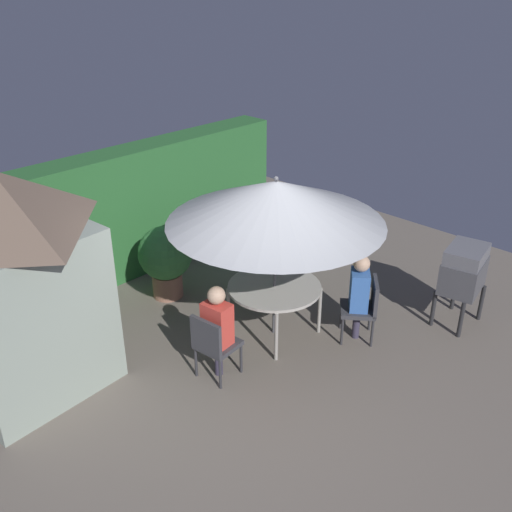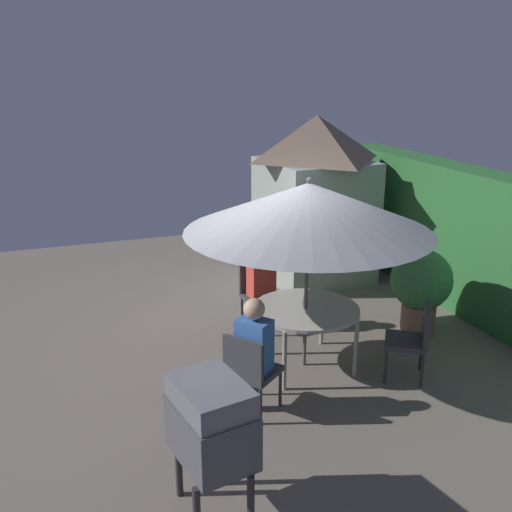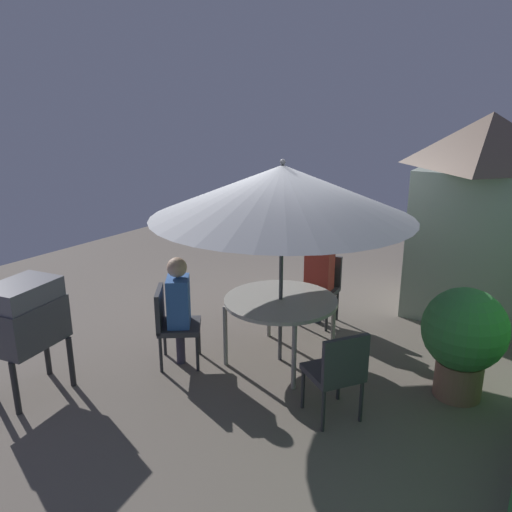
{
  "view_description": "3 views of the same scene",
  "coord_description": "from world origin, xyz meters",
  "views": [
    {
      "loc": [
        -4.42,
        -4.06,
        4.64
      ],
      "look_at": [
        0.42,
        0.62,
        1.25
      ],
      "focal_mm": 40.8,
      "sensor_mm": 36.0,
      "label": 1
    },
    {
      "loc": [
        6.39,
        -2.16,
        3.44
      ],
      "look_at": [
        -0.05,
        0.14,
        1.22
      ],
      "focal_mm": 40.59,
      "sensor_mm": 36.0,
      "label": 2
    },
    {
      "loc": [
        5.22,
        3.32,
        2.9
      ],
      "look_at": [
        0.34,
        -0.05,
        1.08
      ],
      "focal_mm": 36.08,
      "sensor_mm": 36.0,
      "label": 3
    }
  ],
  "objects": [
    {
      "name": "patio_table",
      "position": [
        0.66,
        0.51,
        0.7
      ],
      "size": [
        1.27,
        1.27,
        0.75
      ],
      "color": "#B2ADA3",
      "rests_on": "ground"
    },
    {
      "name": "chair_far_side",
      "position": [
        1.42,
        -0.45,
        0.52
      ],
      "size": [
        0.65,
        0.65,
        0.9
      ],
      "color": "#38383D",
      "rests_on": "ground"
    },
    {
      "name": "ground_plane",
      "position": [
        0.0,
        0.0,
        0.0
      ],
      "size": [
        11.0,
        11.0,
        0.0
      ],
      "primitive_type": "plane",
      "color": "#6B6056"
    },
    {
      "name": "chair_toward_hedge",
      "position": [
        1.35,
        1.56,
        0.52
      ],
      "size": [
        0.64,
        0.64,
        0.9
      ],
      "color": "#38383D",
      "rests_on": "ground"
    },
    {
      "name": "patio_umbrella",
      "position": [
        0.66,
        0.51,
        1.97
      ],
      "size": [
        2.82,
        2.82,
        2.3
      ],
      "color": "#4C4C51",
      "rests_on": "ground"
    },
    {
      "name": "garden_shed",
      "position": [
        -2.19,
        1.95,
        1.4
      ],
      "size": [
        1.87,
        1.81,
        2.74
      ],
      "color": "gray",
      "rests_on": "ground"
    },
    {
      "name": "person_in_blue",
      "position": [
        1.37,
        -0.38,
        0.78
      ],
      "size": [
        0.42,
        0.4,
        1.26
      ],
      "color": "#3866B2",
      "rests_on": "ground"
    },
    {
      "name": "chair_near_shed",
      "position": [
        -0.59,
        0.37,
        0.52
      ],
      "size": [
        0.51,
        0.51,
        0.9
      ],
      "color": "#38383D",
      "rests_on": "ground"
    },
    {
      "name": "bbq_grill",
      "position": [
        2.68,
        -1.2,
        0.85
      ],
      "size": [
        0.78,
        0.62,
        1.2
      ],
      "color": "#47474C",
      "rests_on": "ground"
    },
    {
      "name": "potted_plant_by_shed",
      "position": [
        0.27,
        2.39,
        0.67
      ],
      "size": [
        0.83,
        0.83,
        1.15
      ],
      "color": "#936651",
      "rests_on": "ground"
    },
    {
      "name": "person_in_red",
      "position": [
        -0.5,
        0.38,
        0.78
      ],
      "size": [
        0.28,
        0.36,
        1.26
      ],
      "color": "#CC3D33",
      "rests_on": "ground"
    }
  ]
}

